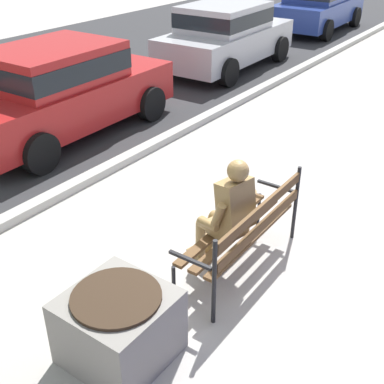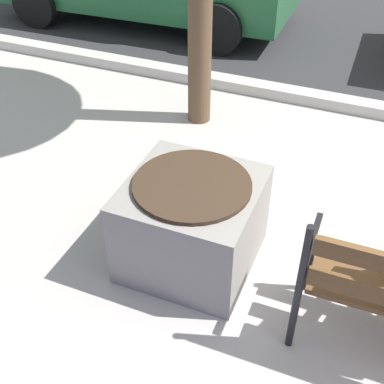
% 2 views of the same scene
% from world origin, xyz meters
% --- Properties ---
extents(concrete_planter, '(0.85, 0.85, 0.67)m').
position_xyz_m(concrete_planter, '(-1.86, 0.27, 0.33)').
color(concrete_planter, gray).
rests_on(concrete_planter, ground).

